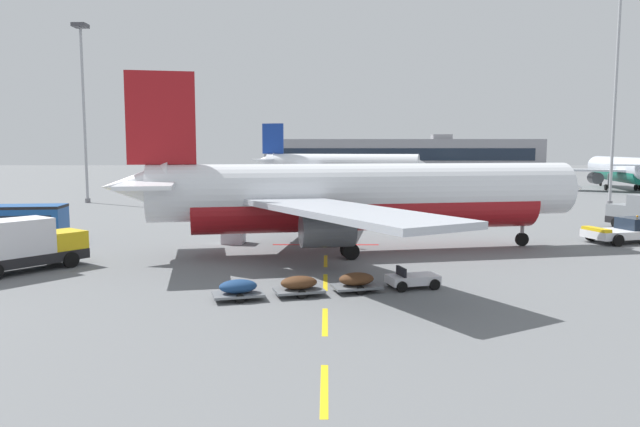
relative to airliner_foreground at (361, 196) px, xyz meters
The scene contains 12 objects.
ground 28.90m from the airliner_foreground, 46.91° to the left, with size 400.00×400.00×0.00m, color slate.
apron_paint_markings 19.00m from the airliner_foreground, 97.56° to the left, with size 8.00×93.79×0.01m.
airliner_foreground is the anchor object (origin of this frame).
pushback_tug 21.64m from the airliner_foreground, 11.71° to the left, with size 6.54×4.37×2.08m.
airliner_mid_left 80.69m from the airliner_foreground, 52.02° to the left, with size 32.03×32.56×11.43m.
airliner_far_center 74.67m from the airliner_foreground, 90.17° to the left, with size 34.59×33.61×12.31m.
fuel_service_truck 21.78m from the airliner_foreground, 160.67° to the right, with size 6.16×7.02×3.14m.
baggage_train 12.94m from the airliner_foreground, 100.52° to the right, with size 11.54×4.68×1.14m.
uld_cargo_container 10.66m from the airliner_foreground, 159.65° to the left, with size 1.74×1.70×1.60m.
apron_light_mast_near 52.26m from the airliner_foreground, 132.64° to the left, with size 1.80×1.80×23.52m.
apron_light_mast_far 50.41m from the airliner_foreground, 45.42° to the left, with size 1.80×1.80×30.46m.
terminal_satellite 147.42m from the airliner_foreground, 81.78° to the left, with size 84.47×19.57×11.76m.
Camera 1 is at (18.06, -22.08, 7.22)m, focal length 33.10 mm.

